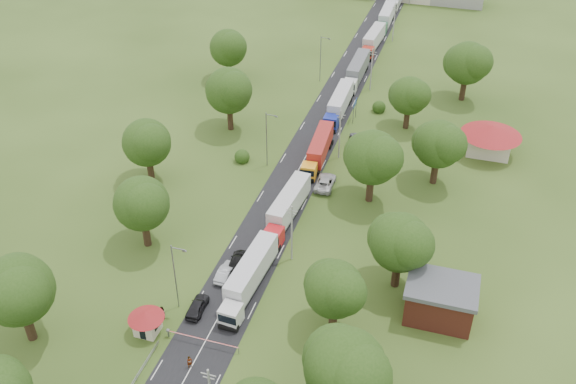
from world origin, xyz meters
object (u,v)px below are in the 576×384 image
at_px(guard_booth, 146,319).
at_px(truck_0, 249,277).
at_px(info_sign, 355,106).
at_px(car_lane_front, 197,306).
at_px(boom_barrier, 192,337).
at_px(pedestrian_near, 190,362).
at_px(car_lane_mid, 226,272).

xyz_separation_m(guard_booth, truck_0, (9.18, 10.59, 0.06)).
bearing_deg(info_sign, car_lane_front, -98.39).
distance_m(boom_barrier, pedestrian_near, 3.72).
bearing_deg(guard_booth, truck_0, 49.08).
relative_size(info_sign, pedestrian_near, 2.42).
bearing_deg(guard_booth, boom_barrier, 0.01).
bearing_deg(boom_barrier, guard_booth, -179.99).
relative_size(boom_barrier, truck_0, 0.61).
bearing_deg(info_sign, boom_barrier, -96.24).
bearing_deg(pedestrian_near, truck_0, 42.32).
height_order(truck_0, car_lane_front, truck_0).
relative_size(car_lane_front, car_lane_mid, 0.97).
xyz_separation_m(boom_barrier, pedestrian_near, (1.25, -3.50, -0.04)).
distance_m(info_sign, truck_0, 49.52).
xyz_separation_m(car_lane_mid, pedestrian_near, (1.70, -15.50, 0.06)).
relative_size(truck_0, car_lane_mid, 3.18).
bearing_deg(truck_0, car_lane_front, -131.22).
bearing_deg(info_sign, pedestrian_near, -94.78).
distance_m(guard_booth, pedestrian_near, 8.01).
bearing_deg(guard_booth, car_lane_front, 49.42).
xyz_separation_m(info_sign, pedestrian_near, (-5.31, -63.50, -2.15)).
relative_size(info_sign, truck_0, 0.27).
height_order(boom_barrier, truck_0, truck_0).
xyz_separation_m(truck_0, car_lane_mid, (-3.80, 1.41, -1.44)).
xyz_separation_m(guard_booth, car_lane_mid, (5.38, 12.00, -1.38)).
xyz_separation_m(boom_barrier, car_lane_mid, (-0.46, 12.00, -0.11)).
bearing_deg(guard_booth, car_lane_mid, 65.84).
height_order(boom_barrier, pedestrian_near, pedestrian_near).
relative_size(boom_barrier, car_lane_mid, 1.93).
height_order(car_lane_front, pedestrian_near, pedestrian_near).
bearing_deg(truck_0, pedestrian_near, -98.45).
xyz_separation_m(info_sign, car_lane_front, (-8.12, -55.00, -2.21)).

